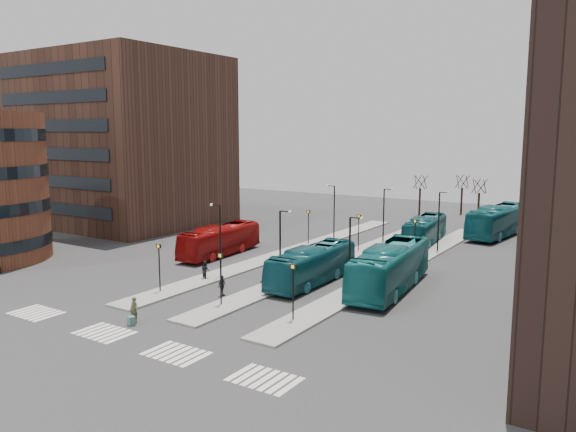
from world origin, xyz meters
The scene contains 19 objects.
ground centered at (0.00, 0.00, 0.00)m, with size 160.00×160.00×0.00m, color #2D2D30.
island_left centered at (-4.00, 30.00, 0.07)m, with size 2.50×45.00×0.15m, color gray.
island_mid centered at (2.00, 30.00, 0.07)m, with size 2.50×45.00×0.15m, color gray.
island_right centered at (8.00, 30.00, 0.07)m, with size 2.50×45.00×0.15m, color gray.
suitcase centered at (-0.62, 5.80, 0.30)m, with size 0.48×0.38×0.60m, color navy.
red_bus centered at (-9.14, 24.84, 1.50)m, with size 2.52×10.79×3.00m, color maroon.
teal_bus_a centered at (3.87, 20.77, 1.52)m, with size 2.55×10.89×3.03m, color #12525D.
teal_bus_b centered at (5.91, 41.76, 1.49)m, with size 2.51×10.71×2.98m, color #12515A.
teal_bus_c centered at (9.95, 22.33, 1.78)m, with size 3.00×12.80×3.57m, color #166B6E.
teal_bus_d centered at (11.70, 50.54, 1.83)m, with size 3.07×13.14×3.66m, color #155F69.
traveller centered at (-0.95, 6.36, 0.83)m, with size 0.60×0.40×1.65m, color #44472A.
commuter_a centered at (-4.08, 16.83, 0.81)m, with size 0.79×0.61×1.62m, color black.
commuter_b centered at (0.05, 13.97, 0.78)m, with size 0.92×0.38×1.57m, color black.
commuter_c centered at (1.83, 17.22, 0.79)m, with size 1.03×0.59×1.59m, color black.
crosswalk_stripes centered at (1.75, 4.00, 0.01)m, with size 22.35×2.40×0.01m.
office_block centered at (-34.00, 33.98, 11.00)m, with size 25.00×20.12×22.00m.
sign_poles centered at (1.60, 23.00, 2.41)m, with size 12.45×22.12×3.65m.
lamp_posts centered at (2.64, 28.00, 3.58)m, with size 14.04×20.24×6.12m.
bare_trees centered at (2.67, 62.67, 2.72)m, with size 10.97×8.14×5.90m.
Camera 1 is at (26.28, -17.47, 12.14)m, focal length 35.00 mm.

